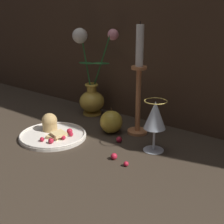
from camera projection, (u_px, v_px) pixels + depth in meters
ground_plane at (104, 140)px, 1.05m from camera, size 2.40×2.40×0.00m
vase at (91, 87)px, 1.27m from camera, size 0.20×0.10×0.35m
plate_with_pastries at (52, 132)px, 1.07m from camera, size 0.23×0.23×0.07m
wine_glass at (155, 117)px, 0.94m from camera, size 0.07×0.07×0.16m
candlestick at (139, 84)px, 1.05m from camera, size 0.07×0.07×0.38m
apple_beside_vase at (111, 122)px, 1.10m from camera, size 0.08×0.08×0.09m
berry_near_plate at (114, 156)px, 0.92m from camera, size 0.02×0.02×0.02m
berry_front_center at (119, 139)px, 1.03m from camera, size 0.02×0.02×0.02m
berry_by_glass_stem at (126, 164)px, 0.88m from camera, size 0.01×0.01×0.01m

